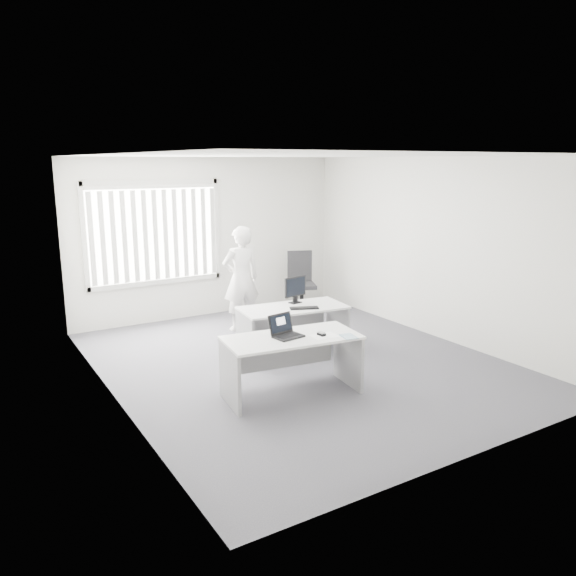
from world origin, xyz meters
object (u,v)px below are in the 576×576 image
desk_far (293,320)px  laptop (288,327)px  person (241,279)px  desk_near (292,353)px  office_chair (301,292)px  monitor (295,290)px

desk_far → laptop: (-0.85, -1.26, 0.35)m
person → laptop: bearing=78.4°
desk_near → office_chair: 3.91m
office_chair → monitor: size_ratio=2.80×
desk_near → laptop: bearing=-163.4°
laptop → person: bearing=65.8°
desk_near → laptop: (-0.05, -0.01, 0.33)m
laptop → monitor: 1.75m
desk_near → office_chair: (2.21, 3.22, -0.18)m
desk_far → person: 1.48m
office_chair → monitor: bearing=-103.3°
desk_near → office_chair: size_ratio=1.52×
monitor → person: bearing=90.7°
desk_near → laptop: size_ratio=5.02×
desk_far → monitor: monitor is taller
desk_near → desk_far: size_ratio=1.05×
desk_near → office_chair: office_chair is taller
desk_far → person: (-0.10, 1.43, 0.36)m
person → monitor: bearing=105.3°
desk_far → monitor: 0.45m
office_chair → laptop: size_ratio=3.31×
person → laptop: (-0.75, -2.69, -0.01)m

